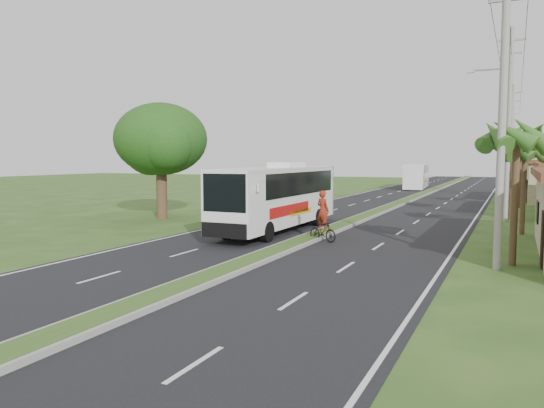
% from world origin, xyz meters
% --- Properties ---
extents(ground, '(180.00, 180.00, 0.00)m').
position_xyz_m(ground, '(0.00, 0.00, 0.00)').
color(ground, '#274A1B').
rests_on(ground, ground).
extents(road_asphalt, '(14.00, 160.00, 0.02)m').
position_xyz_m(road_asphalt, '(0.00, 20.00, 0.01)').
color(road_asphalt, black).
rests_on(road_asphalt, ground).
extents(median_strip, '(1.20, 160.00, 0.18)m').
position_xyz_m(median_strip, '(0.00, 20.00, 0.10)').
color(median_strip, gray).
rests_on(median_strip, ground).
extents(lane_edge_left, '(0.12, 160.00, 0.01)m').
position_xyz_m(lane_edge_left, '(-6.70, 20.00, 0.00)').
color(lane_edge_left, silver).
rests_on(lane_edge_left, ground).
extents(lane_edge_right, '(0.12, 160.00, 0.01)m').
position_xyz_m(lane_edge_right, '(6.70, 20.00, 0.00)').
color(lane_edge_right, silver).
rests_on(lane_edge_right, ground).
extents(palm_verge_a, '(2.40, 2.40, 5.45)m').
position_xyz_m(palm_verge_a, '(9.00, 3.00, 4.74)').
color(palm_verge_a, '#473321').
rests_on(palm_verge_a, ground).
extents(palm_verge_b, '(2.40, 2.40, 5.05)m').
position_xyz_m(palm_verge_b, '(9.40, 12.00, 4.36)').
color(palm_verge_b, '#473321').
rests_on(palm_verge_b, ground).
extents(palm_verge_c, '(2.40, 2.40, 5.85)m').
position_xyz_m(palm_verge_c, '(8.80, 19.00, 5.12)').
color(palm_verge_c, '#473321').
rests_on(palm_verge_c, ground).
extents(palm_verge_d, '(2.40, 2.40, 5.25)m').
position_xyz_m(palm_verge_d, '(9.30, 28.00, 4.55)').
color(palm_verge_d, '#473321').
rests_on(palm_verge_d, ground).
extents(shade_tree, '(6.30, 6.00, 7.54)m').
position_xyz_m(shade_tree, '(-12.11, 10.02, 5.03)').
color(shade_tree, '#473321').
rests_on(shade_tree, ground).
extents(utility_pole_a, '(1.60, 0.28, 11.00)m').
position_xyz_m(utility_pole_a, '(8.50, 2.00, 5.67)').
color(utility_pole_a, gray).
rests_on(utility_pole_a, ground).
extents(utility_pole_b, '(3.20, 0.28, 12.00)m').
position_xyz_m(utility_pole_b, '(8.47, 18.00, 6.26)').
color(utility_pole_b, gray).
rests_on(utility_pole_b, ground).
extents(utility_pole_c, '(1.60, 0.28, 11.00)m').
position_xyz_m(utility_pole_c, '(8.50, 38.00, 5.67)').
color(utility_pole_c, gray).
rests_on(utility_pole_c, ground).
extents(utility_pole_d, '(1.60, 0.28, 10.50)m').
position_xyz_m(utility_pole_d, '(8.50, 58.00, 5.42)').
color(utility_pole_d, gray).
rests_on(utility_pole_d, ground).
extents(coach_bus_main, '(2.54, 11.60, 3.74)m').
position_xyz_m(coach_bus_main, '(-2.64, 7.76, 2.06)').
color(coach_bus_main, white).
rests_on(coach_bus_main, ground).
extents(coach_bus_far, '(3.24, 10.97, 3.15)m').
position_xyz_m(coach_bus_far, '(-2.61, 51.61, 1.79)').
color(coach_bus_far, white).
rests_on(coach_bus_far, ground).
extents(motorcyclist, '(1.70, 1.08, 2.45)m').
position_xyz_m(motorcyclist, '(0.76, 5.28, 0.94)').
color(motorcyclist, black).
rests_on(motorcyclist, ground).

